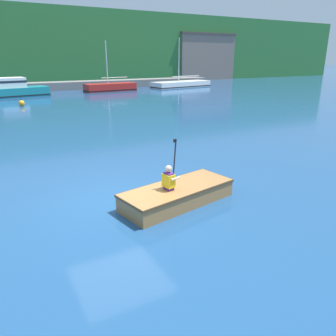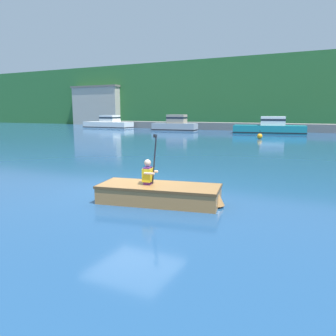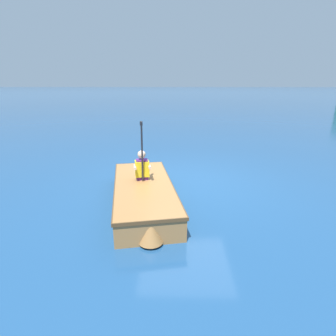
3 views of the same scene
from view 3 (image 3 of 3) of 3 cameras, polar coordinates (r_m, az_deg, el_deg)
ground_plane at (r=6.73m, az=4.15°, el=-3.01°), size 300.00×300.00×0.00m
rowboat_foreground at (r=5.38m, az=-5.27°, el=-5.65°), size 3.22×1.72×0.45m
person_paddler at (r=5.53m, az=-5.67°, el=0.33°), size 0.38×0.40×1.26m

